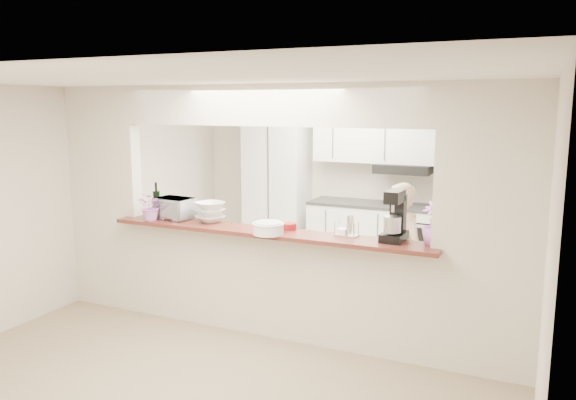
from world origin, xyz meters
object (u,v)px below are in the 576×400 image
Objects in this scene: refrigerator at (506,221)px; person at (403,255)px; stand_mixer at (395,218)px; toaster_oven at (174,208)px.

refrigerator is 1.12× the size of person.
stand_mixer is 0.92m from person.
person is (-0.88, -1.85, -0.09)m from refrigerator.
person is at bearing 96.61° from stand_mixer.
stand_mixer is (2.40, 0.02, 0.09)m from toaster_oven.
refrigerator is 2.74m from stand_mixer.
refrigerator is at bearing 46.24° from toaster_oven.
stand_mixer reaches higher than toaster_oven.
stand_mixer is at bearing 7.52° from toaster_oven.
toaster_oven is 2.47m from person.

